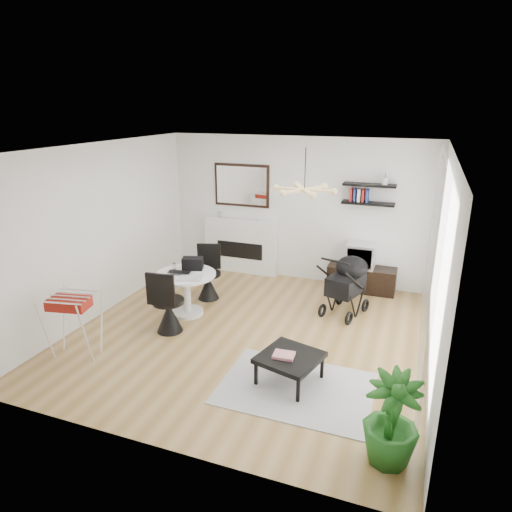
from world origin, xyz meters
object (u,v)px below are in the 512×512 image
(stroller, at_px, (347,287))
(dining_table, at_px, (186,287))
(tv_console, at_px, (361,279))
(fireplace, at_px, (241,239))
(crt_tv, at_px, (361,255))
(potted_plant, at_px, (391,419))
(coffee_table, at_px, (290,358))
(drying_rack, at_px, (74,324))

(stroller, bearing_deg, dining_table, -141.36)
(dining_table, height_order, stroller, stroller)
(tv_console, relative_size, stroller, 1.16)
(fireplace, bearing_deg, crt_tv, -3.55)
(dining_table, relative_size, potted_plant, 1.02)
(coffee_table, height_order, potted_plant, potted_plant)
(fireplace, bearing_deg, drying_rack, -102.72)
(tv_console, height_order, stroller, stroller)
(drying_rack, bearing_deg, tv_console, 37.11)
(fireplace, distance_m, crt_tv, 2.38)
(coffee_table, bearing_deg, stroller, 82.08)
(fireplace, relative_size, dining_table, 2.26)
(stroller, xyz_separation_m, potted_plant, (0.94, -3.14, 0.02))
(potted_plant, bearing_deg, fireplace, 127.08)
(fireplace, distance_m, coffee_table, 3.95)
(fireplace, distance_m, potted_plant, 5.41)
(tv_console, distance_m, crt_tv, 0.45)
(tv_console, bearing_deg, potted_plant, -78.62)
(crt_tv, xyz_separation_m, stroller, (-0.06, -1.02, -0.22))
(fireplace, xyz_separation_m, coffee_table, (2.01, -3.38, -0.36))
(stroller, bearing_deg, potted_plant, -56.27)
(drying_rack, bearing_deg, coffee_table, -2.85)
(dining_table, bearing_deg, potted_plant, -33.22)
(crt_tv, bearing_deg, dining_table, -141.22)
(fireplace, xyz_separation_m, tv_console, (2.42, -0.14, -0.46))
(fireplace, bearing_deg, potted_plant, -52.92)
(crt_tv, bearing_deg, drying_rack, -131.58)
(tv_console, xyz_separation_m, drying_rack, (-3.27, -3.64, 0.24))
(crt_tv, xyz_separation_m, dining_table, (-2.46, -1.98, -0.21))
(fireplace, height_order, coffee_table, fireplace)
(crt_tv, height_order, dining_table, crt_tv)
(drying_rack, relative_size, potted_plant, 0.95)
(crt_tv, bearing_deg, tv_console, 4.31)
(tv_console, xyz_separation_m, potted_plant, (0.84, -4.17, 0.24))
(tv_console, relative_size, drying_rack, 1.35)
(fireplace, height_order, drying_rack, fireplace)
(tv_console, distance_m, drying_rack, 4.91)
(fireplace, distance_m, dining_table, 2.14)
(fireplace, xyz_separation_m, drying_rack, (-0.86, -3.79, -0.22))
(stroller, bearing_deg, tv_console, 101.33)
(tv_console, distance_m, stroller, 1.06)
(drying_rack, xyz_separation_m, coffee_table, (2.86, 0.41, -0.15))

